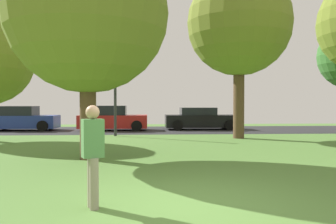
{
  "coord_description": "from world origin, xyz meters",
  "views": [
    {
      "loc": [
        -0.65,
        -5.5,
        1.64
      ],
      "look_at": [
        0.0,
        5.24,
        1.37
      ],
      "focal_mm": 37.43,
      "sensor_mm": 36.0,
      "label": 1
    }
  ],
  "objects_px": {
    "maple_tree_far": "(87,12)",
    "parked_car_blue": "(22,119)",
    "parked_car_red": "(113,119)",
    "parked_car_black": "(201,119)",
    "maple_tree_near": "(239,24)",
    "person_catcher": "(93,152)",
    "street_lamp_post": "(115,91)"
  },
  "relations": [
    {
      "from": "person_catcher",
      "to": "parked_car_red",
      "type": "distance_m",
      "value": 15.93
    },
    {
      "from": "parked_car_black",
      "to": "parked_car_red",
      "type": "bearing_deg",
      "value": -175.35
    },
    {
      "from": "maple_tree_near",
      "to": "person_catcher",
      "type": "xyz_separation_m",
      "value": [
        -5.15,
        -10.7,
        -4.46
      ]
    },
    {
      "from": "maple_tree_near",
      "to": "street_lamp_post",
      "type": "xyz_separation_m",
      "value": [
        -5.9,
        1.5,
        -3.1
      ]
    },
    {
      "from": "maple_tree_near",
      "to": "maple_tree_far",
      "type": "height_order",
      "value": "maple_tree_near"
    },
    {
      "from": "maple_tree_far",
      "to": "parked_car_red",
      "type": "height_order",
      "value": "maple_tree_far"
    },
    {
      "from": "parked_car_red",
      "to": "parked_car_black",
      "type": "distance_m",
      "value": 5.49
    },
    {
      "from": "person_catcher",
      "to": "street_lamp_post",
      "type": "relative_size",
      "value": 0.36
    },
    {
      "from": "parked_car_red",
      "to": "parked_car_black",
      "type": "relative_size",
      "value": 0.9
    },
    {
      "from": "parked_car_red",
      "to": "street_lamp_post",
      "type": "relative_size",
      "value": 0.91
    },
    {
      "from": "person_catcher",
      "to": "parked_car_blue",
      "type": "distance_m",
      "value": 17.47
    },
    {
      "from": "maple_tree_near",
      "to": "parked_car_red",
      "type": "xyz_separation_m",
      "value": [
        -6.39,
        5.18,
        -4.66
      ]
    },
    {
      "from": "maple_tree_near",
      "to": "parked_car_red",
      "type": "distance_m",
      "value": 9.46
    },
    {
      "from": "street_lamp_post",
      "to": "maple_tree_near",
      "type": "bearing_deg",
      "value": -14.31
    },
    {
      "from": "maple_tree_far",
      "to": "street_lamp_post",
      "type": "bearing_deg",
      "value": 88.91
    },
    {
      "from": "maple_tree_far",
      "to": "parked_car_red",
      "type": "xyz_separation_m",
      "value": [
        -0.36,
        10.99,
        -3.61
      ]
    },
    {
      "from": "parked_car_blue",
      "to": "parked_car_black",
      "type": "xyz_separation_m",
      "value": [
        10.93,
        0.19,
        -0.03
      ]
    },
    {
      "from": "maple_tree_far",
      "to": "parked_car_blue",
      "type": "xyz_separation_m",
      "value": [
        -5.82,
        11.24,
        -3.62
      ]
    },
    {
      "from": "maple_tree_far",
      "to": "parked_car_black",
      "type": "relative_size",
      "value": 1.47
    },
    {
      "from": "parked_car_blue",
      "to": "parked_car_black",
      "type": "bearing_deg",
      "value": 1.02
    },
    {
      "from": "parked_car_red",
      "to": "person_catcher",
      "type": "bearing_deg",
      "value": -85.54
    },
    {
      "from": "maple_tree_near",
      "to": "parked_car_black",
      "type": "distance_m",
      "value": 7.39
    },
    {
      "from": "parked_car_black",
      "to": "parked_car_blue",
      "type": "bearing_deg",
      "value": -178.98
    },
    {
      "from": "person_catcher",
      "to": "parked_car_black",
      "type": "bearing_deg",
      "value": -125.85
    },
    {
      "from": "maple_tree_near",
      "to": "parked_car_blue",
      "type": "xyz_separation_m",
      "value": [
        -11.86,
        5.43,
        -4.67
      ]
    },
    {
      "from": "parked_car_blue",
      "to": "parked_car_red",
      "type": "xyz_separation_m",
      "value": [
        5.47,
        -0.25,
        0.01
      ]
    },
    {
      "from": "maple_tree_far",
      "to": "parked_car_blue",
      "type": "relative_size",
      "value": 1.63
    },
    {
      "from": "person_catcher",
      "to": "street_lamp_post",
      "type": "xyz_separation_m",
      "value": [
        -0.74,
        12.21,
        1.37
      ]
    },
    {
      "from": "maple_tree_far",
      "to": "person_catcher",
      "type": "xyz_separation_m",
      "value": [
        0.88,
        -4.89,
        -3.41
      ]
    },
    {
      "from": "maple_tree_far",
      "to": "person_catcher",
      "type": "height_order",
      "value": "maple_tree_far"
    },
    {
      "from": "person_catcher",
      "to": "street_lamp_post",
      "type": "bearing_deg",
      "value": -107.84
    },
    {
      "from": "maple_tree_near",
      "to": "maple_tree_far",
      "type": "bearing_deg",
      "value": -136.08
    }
  ]
}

